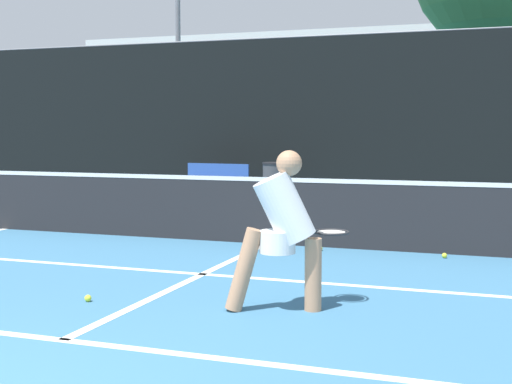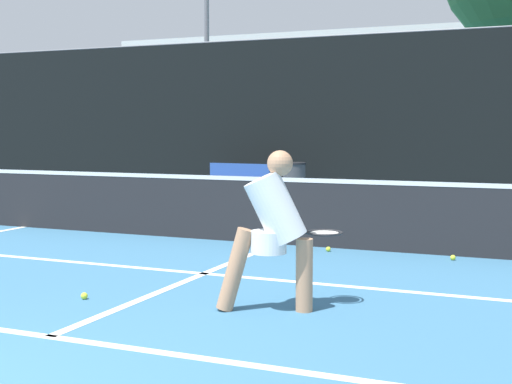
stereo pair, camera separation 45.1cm
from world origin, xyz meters
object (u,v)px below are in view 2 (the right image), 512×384
object	(u,v)px
trash_bin	(294,184)
courtside_bench	(237,182)
player_practicing	(274,225)
parked_car	(257,166)

from	to	relation	value
trash_bin	courtside_bench	bearing A→B (deg)	170.17
player_practicing	trash_bin	size ratio (longest dim) A/B	1.56
courtside_bench	player_practicing	bearing A→B (deg)	-59.44
trash_bin	player_practicing	bearing A→B (deg)	-71.27
courtside_bench	parked_car	xyz separation A→B (m)	(-0.94, 3.33, 0.16)
trash_bin	parked_car	bearing A→B (deg)	123.54
courtside_bench	trash_bin	size ratio (longest dim) A/B	1.64
courtside_bench	trash_bin	xyz separation A→B (m)	(1.43, -0.25, 0.00)
courtside_bench	parked_car	distance (m)	3.46
player_practicing	trash_bin	world-z (taller)	player_practicing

